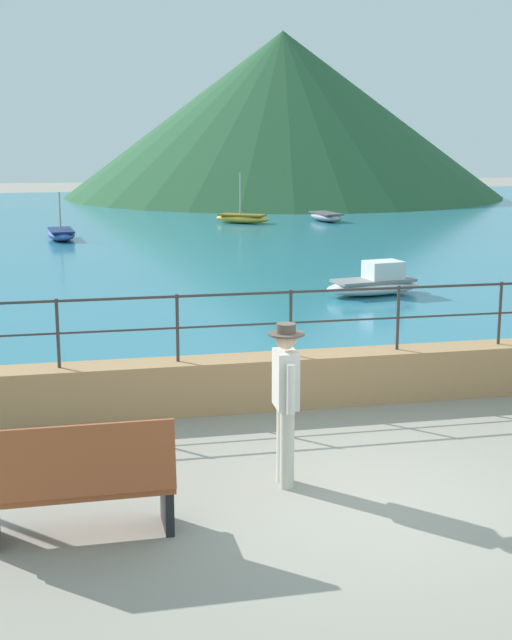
{
  "coord_description": "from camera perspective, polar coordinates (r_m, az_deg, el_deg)",
  "views": [
    {
      "loc": [
        -2.88,
        -7.97,
        3.65
      ],
      "look_at": [
        -0.37,
        3.7,
        1.1
      ],
      "focal_mm": 49.2,
      "sensor_mm": 36.0,
      "label": 1
    }
  ],
  "objects": [
    {
      "name": "ground_plane",
      "position": [
        9.23,
        7.24,
        -11.34
      ],
      "size": [
        120.0,
        120.0,
        0.0
      ],
      "primitive_type": "plane",
      "color": "gray"
    },
    {
      "name": "promenade_wall",
      "position": [
        12.0,
        2.24,
        -3.91
      ],
      "size": [
        20.0,
        0.56,
        0.7
      ],
      "primitive_type": "cube",
      "color": "tan",
      "rests_on": "ground"
    },
    {
      "name": "railing",
      "position": [
        11.78,
        2.27,
        0.6
      ],
      "size": [
        18.44,
        0.04,
        0.9
      ],
      "color": "#383330",
      "rests_on": "promenade_wall"
    },
    {
      "name": "lake_water",
      "position": [
        34.13,
        -7.27,
        5.88
      ],
      "size": [
        64.0,
        44.32,
        0.06
      ],
      "primitive_type": "cube",
      "color": "teal",
      "rests_on": "ground"
    },
    {
      "name": "hill_main",
      "position": [
        52.27,
        1.73,
        13.2
      ],
      "size": [
        25.54,
        25.54,
        9.36
      ],
      "primitive_type": "cone",
      "color": "#285633",
      "rests_on": "ground"
    },
    {
      "name": "bench_main",
      "position": [
        8.22,
        -11.34,
        -10.3
      ],
      "size": [
        1.7,
        0.56,
        1.13
      ],
      "color": "#9E4C28",
      "rests_on": "ground"
    },
    {
      "name": "person_walking",
      "position": [
        9.14,
        1.94,
        -4.96
      ],
      "size": [
        0.38,
        0.57,
        1.75
      ],
      "color": "beige",
      "rests_on": "ground"
    },
    {
      "name": "boat_0",
      "position": [
        35.87,
        -0.88,
        6.65
      ],
      "size": [
        2.41,
        2.03,
        2.02
      ],
      "color": "gold",
      "rests_on": "lake_water"
    },
    {
      "name": "boat_1",
      "position": [
        20.03,
        7.76,
        2.4
      ],
      "size": [
        2.42,
        1.26,
        0.76
      ],
      "color": "white",
      "rests_on": "lake_water"
    },
    {
      "name": "boat_2",
      "position": [
        30.93,
        -12.55,
        5.49
      ],
      "size": [
        1.1,
        2.37,
        1.63
      ],
      "color": "#2D4C9E",
      "rests_on": "lake_water"
    },
    {
      "name": "boat_3",
      "position": [
        36.75,
        4.57,
        6.73
      ],
      "size": [
        1.24,
        2.41,
        0.36
      ],
      "color": "gray",
      "rests_on": "lake_water"
    }
  ]
}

